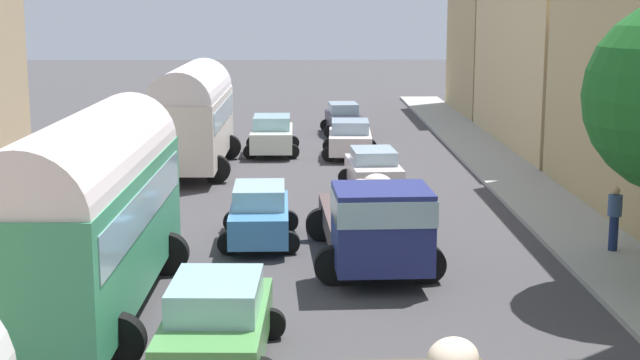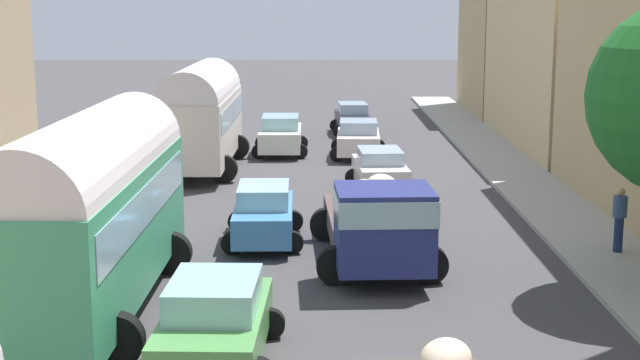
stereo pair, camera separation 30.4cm
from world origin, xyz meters
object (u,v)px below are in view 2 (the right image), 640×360
at_px(parked_bus_2, 197,112).
at_px(car_5, 260,214).
at_px(car_1, 354,139).
at_px(pedestrian_1, 615,217).
at_px(car_2, 349,119).
at_px(parked_bus_1, 87,204).
at_px(cargo_truck_1, 374,220).
at_px(car_4, 211,321).
at_px(car_6, 277,135).
at_px(car_0, 376,170).

bearing_deg(parked_bus_2, car_5, -74.56).
relative_size(car_1, pedestrian_1, 2.04).
bearing_deg(car_2, pedestrian_1, -74.92).
relative_size(parked_bus_1, cargo_truck_1, 1.38).
bearing_deg(car_4, cargo_truck_1, 61.46).
height_order(parked_bus_1, parked_bus_2, parked_bus_1).
xyz_separation_m(car_1, car_6, (-3.28, 0.86, 0.04)).
bearing_deg(parked_bus_2, pedestrian_1, -45.82).
bearing_deg(car_5, car_0, 62.20).
relative_size(car_5, pedestrian_1, 2.17).
bearing_deg(cargo_truck_1, car_1, 89.29).
bearing_deg(car_4, car_1, 81.23).
xyz_separation_m(car_2, car_6, (-3.28, -5.94, 0.05)).
bearing_deg(pedestrian_1, car_1, 111.18).
distance_m(cargo_truck_1, car_1, 16.58).
distance_m(car_0, car_6, 8.93).
bearing_deg(parked_bus_2, car_4, -82.23).
distance_m(car_0, car_5, 7.64).
bearing_deg(car_1, car_4, -98.77).
bearing_deg(parked_bus_1, car_1, 72.41).
height_order(car_5, car_6, car_6).
bearing_deg(pedestrian_1, cargo_truck_1, -170.22).
distance_m(parked_bus_1, cargo_truck_1, 7.02).
height_order(parked_bus_2, car_4, parked_bus_2).
bearing_deg(parked_bus_2, car_2, 57.76).
distance_m(parked_bus_2, car_2, 11.65).
bearing_deg(car_5, cargo_truck_1, -41.23).
distance_m(car_2, pedestrian_1, 23.10).
relative_size(cargo_truck_1, car_4, 1.67).
relative_size(parked_bus_1, car_0, 2.45).
distance_m(parked_bus_1, parked_bus_2, 16.89).
bearing_deg(car_2, car_5, -98.51).
height_order(cargo_truck_1, car_5, cargo_truck_1).
height_order(car_1, car_5, car_5).
xyz_separation_m(parked_bus_1, car_1, (6.30, 19.86, -1.57)).
bearing_deg(parked_bus_1, cargo_truck_1, 28.39).
height_order(parked_bus_2, pedestrian_1, parked_bus_2).
xyz_separation_m(car_4, pedestrian_1, (9.49, 7.11, 0.25)).
height_order(parked_bus_2, car_5, parked_bus_2).
bearing_deg(parked_bus_2, parked_bus_1, -90.44).
bearing_deg(cargo_truck_1, parked_bus_1, -151.61).
bearing_deg(parked_bus_2, cargo_truck_1, -66.32).
bearing_deg(car_1, car_2, 90.01).
xyz_separation_m(parked_bus_2, car_0, (6.61, -4.28, -1.50)).
height_order(car_2, car_5, car_5).
bearing_deg(cargo_truck_1, car_5, 138.77).
distance_m(car_1, car_5, 14.36).
bearing_deg(car_0, car_2, 91.82).
distance_m(parked_bus_1, car_1, 20.89).
height_order(car_0, car_4, car_4).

